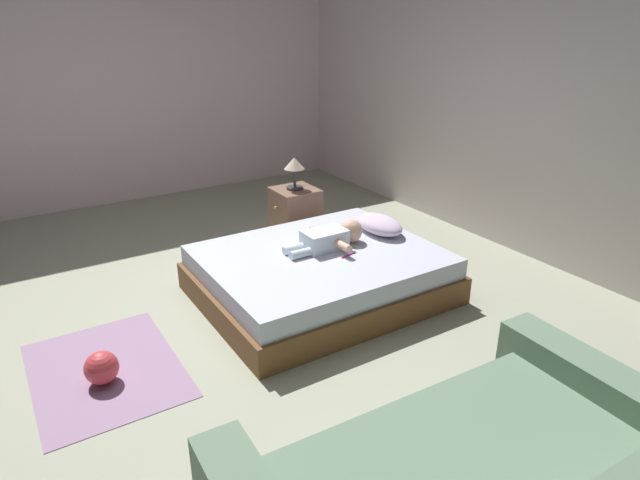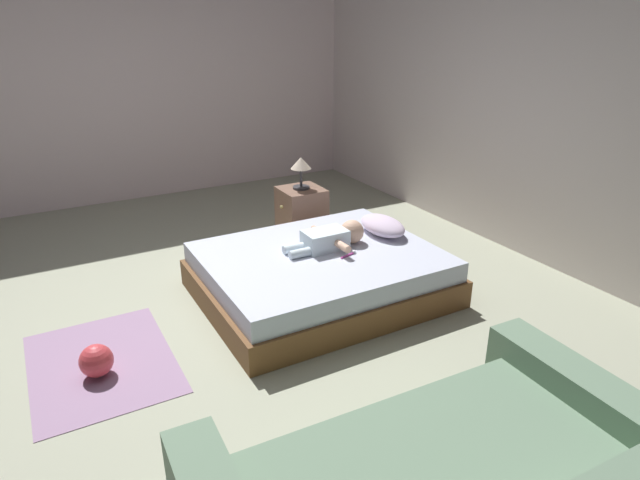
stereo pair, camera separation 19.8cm
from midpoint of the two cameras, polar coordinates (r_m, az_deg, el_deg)
ground_plane at (r=4.01m, az=-12.43°, el=-7.75°), size 8.00×8.00×0.00m
wall_behind_bed at (r=5.20m, az=20.43°, el=13.69°), size 8.00×0.12×2.63m
wall_side at (r=6.47m, az=-21.78°, el=14.98°), size 0.12×6.00×2.63m
bed at (r=4.11m, az=1.38°, el=-3.64°), size 1.41×1.74×0.36m
pillow at (r=4.40m, az=7.84°, el=1.50°), size 0.47×0.27×0.14m
baby at (r=4.11m, az=2.69°, el=0.23°), size 0.50×0.65×0.18m
toothbrush at (r=3.99m, az=4.42°, el=-1.57°), size 0.05×0.14×0.02m
nightstand at (r=5.09m, az=-0.83°, el=2.63°), size 0.38×0.41×0.51m
lamp at (r=4.95m, az=-0.85°, el=7.72°), size 0.19×0.19×0.29m
rug at (r=3.65m, az=-20.41°, el=-11.96°), size 1.10×0.82×0.01m
toy_ball at (r=3.49m, az=-20.82°, el=-11.73°), size 0.20×0.20×0.20m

